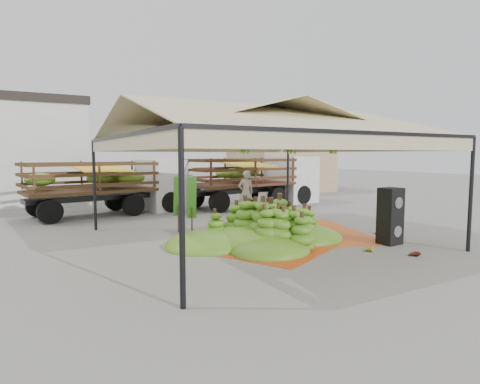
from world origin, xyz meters
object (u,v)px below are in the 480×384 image
truck_right (258,175)px  vendor (246,193)px  banana_heap (262,223)px  speaker_stack (390,216)px  truck_left (117,181)px

truck_right → vendor: bearing=-138.5°
banana_heap → speaker_stack: (3.10, -1.90, 0.21)m
banana_heap → truck_right: bearing=58.6°
truck_left → speaker_stack: bearing=-69.9°
banana_heap → truck_right: size_ratio=0.75×
banana_heap → vendor: bearing=64.6°
vendor → truck_right: bearing=-122.2°
vendor → truck_right: truck_right is taller
banana_heap → truck_right: truck_right is taller
speaker_stack → vendor: (-0.75, 6.84, 0.13)m
speaker_stack → vendor: vendor is taller
banana_heap → vendor: (2.35, 4.94, 0.34)m
speaker_stack → truck_left: (-5.40, 9.88, 0.62)m
truck_right → banana_heap: bearing=-129.0°
speaker_stack → truck_left: truck_left is taller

